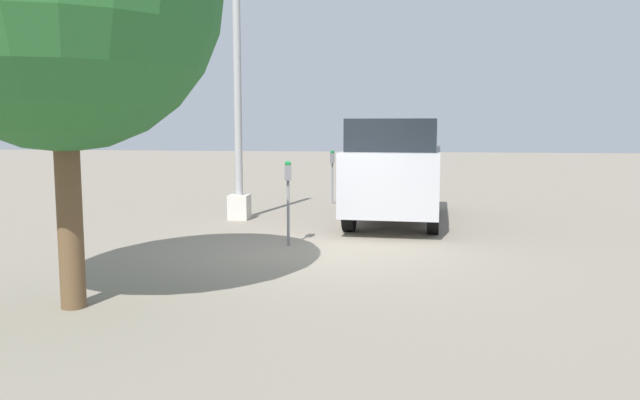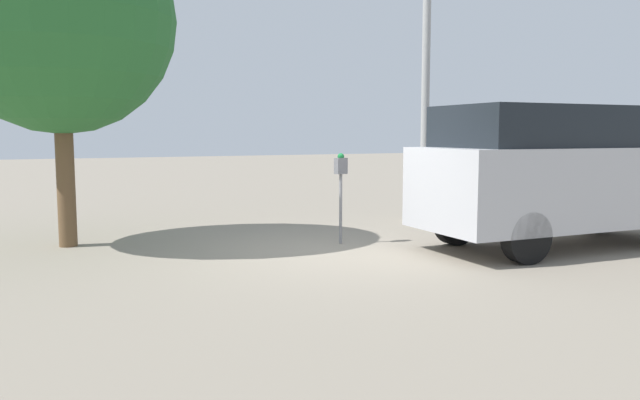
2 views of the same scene
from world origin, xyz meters
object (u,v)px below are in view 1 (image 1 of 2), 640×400
at_px(parking_meter_far, 332,164).
at_px(lamp_post, 238,142).
at_px(parking_meter_near, 288,183).
at_px(parked_van, 396,166).

relative_size(parking_meter_far, lamp_post, 0.27).
distance_m(parking_meter_near, lamp_post, 3.37).
height_order(parking_meter_near, parking_meter_far, parking_meter_near).
relative_size(parking_meter_near, parking_meter_far, 1.04).
bearing_deg(parking_meter_far, parking_meter_near, 169.61).
bearing_deg(parking_meter_near, parked_van, -40.24).
bearing_deg(lamp_post, parking_meter_near, -149.59).
xyz_separation_m(parking_meter_far, lamp_post, (-3.09, 1.71, 0.67)).
xyz_separation_m(lamp_post, parked_van, (0.23, -3.47, -0.52)).
bearing_deg(parked_van, lamp_post, 96.33).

